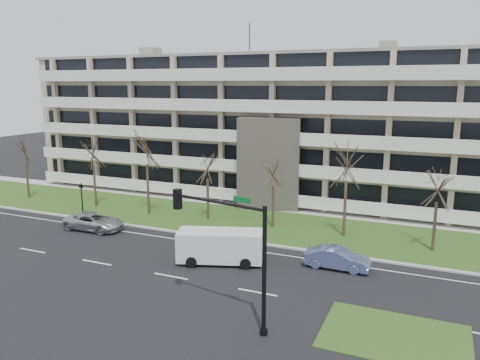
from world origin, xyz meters
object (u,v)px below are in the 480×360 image
at_px(blue_sedan, 337,258).
at_px(pedestrian_signal, 82,195).
at_px(white_van, 221,244).
at_px(traffic_signal, 232,242).
at_px(silver_pickup, 94,222).

distance_m(blue_sedan, pedestrian_signal, 25.05).
height_order(white_van, pedestrian_signal, pedestrian_signal).
bearing_deg(blue_sedan, pedestrian_signal, 81.80).
xyz_separation_m(white_van, traffic_signal, (4.16, -7.41, 3.06)).
relative_size(white_van, pedestrian_signal, 2.00).
distance_m(silver_pickup, traffic_signal, 20.26).
xyz_separation_m(silver_pickup, blue_sedan, (20.74, -0.35, -0.01)).
bearing_deg(pedestrian_signal, silver_pickup, -27.15).
height_order(silver_pickup, blue_sedan, silver_pickup).
distance_m(white_van, pedestrian_signal, 18.07).
bearing_deg(pedestrian_signal, traffic_signal, -20.68).
bearing_deg(white_van, blue_sedan, -3.35).
relative_size(silver_pickup, pedestrian_signal, 1.67).
bearing_deg(pedestrian_signal, white_van, -7.34).
xyz_separation_m(blue_sedan, pedestrian_signal, (-24.77, 3.48, 1.27)).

